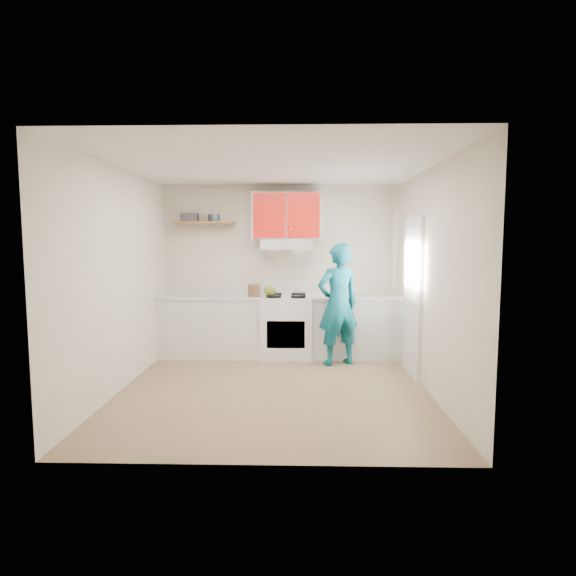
{
  "coord_description": "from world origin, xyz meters",
  "views": [
    {
      "loc": [
        0.3,
        -5.44,
        1.76
      ],
      "look_at": [
        0.15,
        0.55,
        1.15
      ],
      "focal_mm": 29.44,
      "sensor_mm": 36.0,
      "label": 1
    }
  ],
  "objects_px": {
    "stove": "(286,327)",
    "tin": "(214,218)",
    "kettle": "(270,291)",
    "person": "(338,304)",
    "crock": "(254,291)"
  },
  "relations": [
    {
      "from": "kettle",
      "to": "crock",
      "type": "distance_m",
      "value": 0.25
    },
    {
      "from": "stove",
      "to": "kettle",
      "type": "bearing_deg",
      "value": 173.07
    },
    {
      "from": "stove",
      "to": "person",
      "type": "height_order",
      "value": "person"
    },
    {
      "from": "tin",
      "to": "kettle",
      "type": "bearing_deg",
      "value": -7.81
    },
    {
      "from": "stove",
      "to": "tin",
      "type": "relative_size",
      "value": 5.26
    },
    {
      "from": "kettle",
      "to": "stove",
      "type": "bearing_deg",
      "value": 10.46
    },
    {
      "from": "crock",
      "to": "kettle",
      "type": "bearing_deg",
      "value": 22.5
    },
    {
      "from": "tin",
      "to": "person",
      "type": "bearing_deg",
      "value": -17.52
    },
    {
      "from": "crock",
      "to": "person",
      "type": "distance_m",
      "value": 1.29
    },
    {
      "from": "stove",
      "to": "person",
      "type": "xyz_separation_m",
      "value": [
        0.74,
        -0.43,
        0.4
      ]
    },
    {
      "from": "kettle",
      "to": "person",
      "type": "bearing_deg",
      "value": -7.7
    },
    {
      "from": "person",
      "to": "tin",
      "type": "bearing_deg",
      "value": -41.17
    },
    {
      "from": "crock",
      "to": "person",
      "type": "height_order",
      "value": "person"
    },
    {
      "from": "tin",
      "to": "crock",
      "type": "bearing_deg",
      "value": -19.0
    },
    {
      "from": "kettle",
      "to": "person",
      "type": "distance_m",
      "value": 1.1
    }
  ]
}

